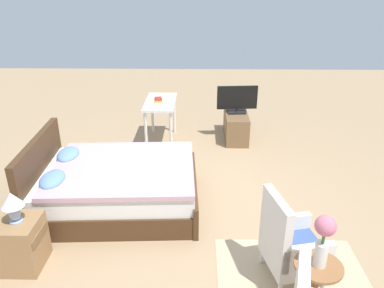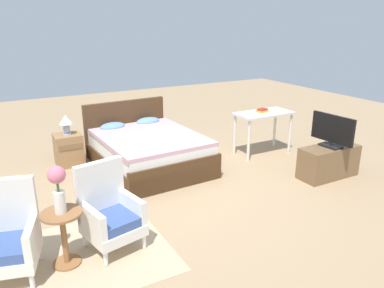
% 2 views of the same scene
% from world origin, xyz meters
% --- Properties ---
extents(ground_plane, '(16.00, 16.00, 0.00)m').
position_xyz_m(ground_plane, '(0.00, 0.00, 0.00)').
color(ground_plane, '#A38460').
extents(floor_rug, '(2.10, 1.50, 0.01)m').
position_xyz_m(floor_rug, '(-1.79, -0.98, 0.00)').
color(floor_rug, tan).
rests_on(floor_rug, ground_plane).
extents(bed, '(1.62, 2.07, 0.96)m').
position_xyz_m(bed, '(-0.06, 1.04, 0.30)').
color(bed, '#472D19').
rests_on(bed, ground_plane).
extents(armchair_by_window_left, '(0.67, 0.67, 0.92)m').
position_xyz_m(armchair_by_window_left, '(-2.28, -0.92, 0.38)').
color(armchair_by_window_left, white).
rests_on(armchair_by_window_left, floor_rug).
extents(armchair_by_window_right, '(0.64, 0.64, 0.92)m').
position_xyz_m(armchair_by_window_right, '(-1.29, -0.92, 0.38)').
color(armchair_by_window_right, white).
rests_on(armchair_by_window_right, floor_rug).
extents(side_table, '(0.40, 0.40, 0.58)m').
position_xyz_m(side_table, '(-1.79, -1.03, 0.37)').
color(side_table, '#936038').
rests_on(side_table, ground_plane).
extents(flower_vase, '(0.17, 0.17, 0.48)m').
position_xyz_m(flower_vase, '(-1.79, -1.03, 0.87)').
color(flower_vase, silver).
rests_on(flower_vase, side_table).
extents(nightstand, '(0.44, 0.41, 0.54)m').
position_xyz_m(nightstand, '(-1.18, 1.76, 0.27)').
color(nightstand, '#997047').
rests_on(nightstand, ground_plane).
extents(table_lamp, '(0.22, 0.22, 0.33)m').
position_xyz_m(table_lamp, '(-1.18, 1.76, 0.75)').
color(table_lamp, '#9EADC6').
rests_on(table_lamp, nightstand).
extents(tv_stand, '(0.96, 0.40, 0.49)m').
position_xyz_m(tv_stand, '(2.25, -0.71, 0.25)').
color(tv_stand, brown).
rests_on(tv_stand, ground_plane).
extents(tv_flatscreen, '(0.23, 0.73, 0.50)m').
position_xyz_m(tv_flatscreen, '(2.25, -0.71, 0.75)').
color(tv_flatscreen, black).
rests_on(tv_flatscreen, tv_stand).
extents(vanity_desk, '(1.04, 0.52, 0.77)m').
position_xyz_m(vanity_desk, '(2.04, 0.65, 0.66)').
color(vanity_desk, silver).
rests_on(vanity_desk, ground_plane).
extents(book_stack, '(0.20, 0.16, 0.06)m').
position_xyz_m(book_stack, '(2.03, 0.68, 0.80)').
color(book_stack, '#B79333').
rests_on(book_stack, vanity_desk).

